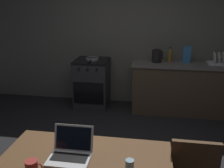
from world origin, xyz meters
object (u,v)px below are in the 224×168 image
(stove_oven, at_px, (92,83))
(bottle_b, at_px, (170,55))
(cereal_box, at_px, (187,55))
(dish_rack, at_px, (218,62))
(laptop, at_px, (70,152))
(drinking_glass, at_px, (130,168))
(electric_kettle, at_px, (157,56))
(coffee_mug, at_px, (32,166))
(frying_pan, at_px, (92,59))

(stove_oven, relative_size, bottle_b, 3.51)
(cereal_box, height_order, dish_rack, cereal_box)
(stove_oven, xyz_separation_m, laptop, (0.48, -2.75, 0.36))
(drinking_glass, xyz_separation_m, cereal_box, (0.70, 2.92, 0.21))
(electric_kettle, bearing_deg, coffee_mug, -106.70)
(laptop, height_order, frying_pan, laptop)
(coffee_mug, relative_size, drinking_glass, 0.98)
(coffee_mug, distance_m, drinking_glass, 0.69)
(coffee_mug, distance_m, dish_rack, 3.53)
(stove_oven, height_order, electric_kettle, electric_kettle)
(drinking_glass, xyz_separation_m, bottle_b, (0.43, 2.98, 0.19))
(frying_pan, relative_size, coffee_mug, 3.17)
(laptop, distance_m, drinking_glass, 0.50)
(bottle_b, bearing_deg, laptop, -107.67)
(frying_pan, xyz_separation_m, dish_rack, (2.16, 0.03, 0.02))
(laptop, distance_m, cereal_box, 3.02)
(frying_pan, bearing_deg, coffee_mug, -85.12)
(stove_oven, bearing_deg, laptop, -80.02)
(electric_kettle, relative_size, dish_rack, 0.67)
(drinking_glass, distance_m, dish_rack, 3.15)
(coffee_mug, height_order, bottle_b, bottle_b)
(coffee_mug, bearing_deg, frying_pan, 94.88)
(coffee_mug, xyz_separation_m, cereal_box, (1.39, 2.99, 0.23))
(coffee_mug, distance_m, cereal_box, 3.30)
(electric_kettle, bearing_deg, laptop, -103.75)
(electric_kettle, height_order, bottle_b, bottle_b)
(coffee_mug, relative_size, dish_rack, 0.38)
(laptop, distance_m, dish_rack, 3.24)
(laptop, relative_size, frying_pan, 0.78)
(dish_rack, bearing_deg, coffee_mug, -122.82)
(dish_rack, bearing_deg, cereal_box, 177.79)
(electric_kettle, xyz_separation_m, cereal_box, (0.50, 0.02, 0.04))
(laptop, distance_m, coffee_mug, 0.30)
(laptop, height_order, drinking_glass, laptop)
(laptop, xyz_separation_m, electric_kettle, (0.67, 2.75, 0.20))
(laptop, relative_size, cereal_box, 1.11)
(stove_oven, distance_m, coffee_mug, 3.00)
(cereal_box, bearing_deg, frying_pan, -178.28)
(stove_oven, xyz_separation_m, frying_pan, (0.02, -0.03, 0.47))
(stove_oven, relative_size, frying_pan, 2.19)
(stove_oven, bearing_deg, frying_pan, -58.68)
(drinking_glass, height_order, bottle_b, bottle_b)
(electric_kettle, xyz_separation_m, drinking_glass, (-0.20, -2.90, -0.18))
(laptop, xyz_separation_m, drinking_glass, (0.47, -0.15, 0.02))
(frying_pan, distance_m, bottle_b, 1.38)
(stove_oven, distance_m, frying_pan, 0.47)
(coffee_mug, height_order, cereal_box, cereal_box)
(electric_kettle, xyz_separation_m, dish_rack, (1.02, 0.00, -0.06))
(stove_oven, distance_m, bottle_b, 1.50)
(laptop, bearing_deg, electric_kettle, 64.04)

